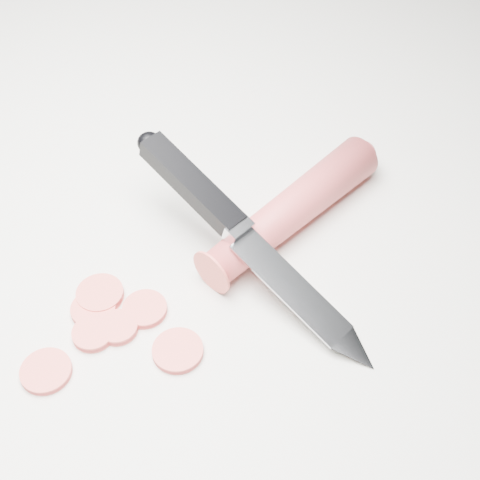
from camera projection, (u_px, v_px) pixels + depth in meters
The scene contains 10 objects.
ground at pixel (160, 272), 0.53m from camera, with size 2.40×2.40×0.00m, color silver.
carrot at pixel (292, 209), 0.55m from camera, with size 0.03×0.03×0.19m, color #C63B3E.
carrot_slice_0 at pixel (100, 294), 0.52m from camera, with size 0.04×0.04×0.01m, color #EB4E43.
carrot_slice_1 at pixel (46, 371), 0.47m from camera, with size 0.04×0.04×0.01m, color #EB4E43.
carrot_slice_2 at pixel (93, 334), 0.49m from camera, with size 0.03×0.03×0.01m, color #EB4E43.
carrot_slice_3 at pixel (145, 309), 0.51m from camera, with size 0.03×0.03×0.01m, color #EB4E43.
carrot_slice_4 at pixel (178, 351), 0.48m from camera, with size 0.04×0.04×0.01m, color #EB4E43.
carrot_slice_5 at pixel (93, 309), 0.51m from camera, with size 0.03×0.03×0.01m, color #EB4E43.
carrot_slice_6 at pixel (118, 327), 0.50m from camera, with size 0.03×0.03×0.01m, color #EB4E43.
kitchen_knife at pixel (252, 241), 0.50m from camera, with size 0.25×0.08×0.08m, color #B4B7BB, non-canonical shape.
Camera 1 is at (0.23, -0.25, 0.42)m, focal length 50.00 mm.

